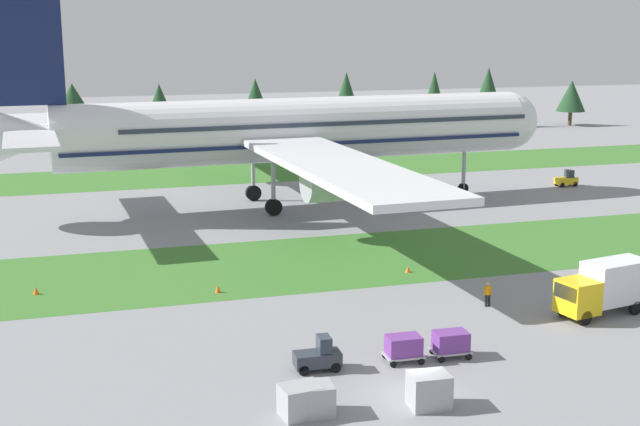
{
  "coord_description": "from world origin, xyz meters",
  "views": [
    {
      "loc": [
        -16.81,
        -38.98,
        18.97
      ],
      "look_at": [
        2.89,
        26.47,
        4.0
      ],
      "focal_mm": 48.47,
      "sensor_mm": 36.0,
      "label": 1
    }
  ],
  "objects_px": {
    "uld_container_2": "(429,390)",
    "taxiway_marker_1": "(36,291)",
    "uld_container_0": "(301,401)",
    "taxiway_marker_0": "(218,289)",
    "baggage_tug": "(319,356)",
    "ground_crew_marshaller": "(488,293)",
    "cargo_dolly_second": "(451,342)",
    "taxiway_marker_2": "(408,269)",
    "cargo_dolly_lead": "(404,347)",
    "pushback_tractor": "(567,179)",
    "catering_truck": "(605,286)",
    "airliner": "(284,130)",
    "uld_container_1": "(313,399)"
  },
  "relations": [
    {
      "from": "uld_container_2",
      "to": "taxiway_marker_1",
      "type": "height_order",
      "value": "uld_container_2"
    },
    {
      "from": "uld_container_0",
      "to": "taxiway_marker_0",
      "type": "height_order",
      "value": "uld_container_0"
    },
    {
      "from": "uld_container_0",
      "to": "taxiway_marker_0",
      "type": "xyz_separation_m",
      "value": [
        -0.38,
        21.13,
        -0.51
      ]
    },
    {
      "from": "uld_container_0",
      "to": "taxiway_marker_0",
      "type": "bearing_deg",
      "value": 91.03
    },
    {
      "from": "baggage_tug",
      "to": "ground_crew_marshaller",
      "type": "xyz_separation_m",
      "value": [
        14.33,
        7.37,
        0.13
      ]
    },
    {
      "from": "cargo_dolly_second",
      "to": "taxiway_marker_2",
      "type": "distance_m",
      "value": 17.62
    },
    {
      "from": "baggage_tug",
      "to": "cargo_dolly_lead",
      "type": "xyz_separation_m",
      "value": [
        5.02,
        -0.22,
        0.1
      ]
    },
    {
      "from": "baggage_tug",
      "to": "pushback_tractor",
      "type": "xyz_separation_m",
      "value": [
        44.57,
        45.32,
        0.0
      ]
    },
    {
      "from": "catering_truck",
      "to": "taxiway_marker_2",
      "type": "bearing_deg",
      "value": 23.01
    },
    {
      "from": "airliner",
      "to": "uld_container_1",
      "type": "relative_size",
      "value": 37.26
    },
    {
      "from": "ground_crew_marshaller",
      "to": "uld_container_2",
      "type": "relative_size",
      "value": 0.87
    },
    {
      "from": "uld_container_0",
      "to": "uld_container_2",
      "type": "relative_size",
      "value": 1.0
    },
    {
      "from": "baggage_tug",
      "to": "catering_truck",
      "type": "distance_m",
      "value": 21.36
    },
    {
      "from": "uld_container_1",
      "to": "taxiway_marker_1",
      "type": "height_order",
      "value": "uld_container_1"
    },
    {
      "from": "taxiway_marker_1",
      "to": "baggage_tug",
      "type": "bearing_deg",
      "value": -51.11
    },
    {
      "from": "baggage_tug",
      "to": "uld_container_1",
      "type": "height_order",
      "value": "baggage_tug"
    },
    {
      "from": "uld_container_1",
      "to": "cargo_dolly_second",
      "type": "bearing_deg",
      "value": 26.75
    },
    {
      "from": "cargo_dolly_lead",
      "to": "airliner",
      "type": "bearing_deg",
      "value": -3.05
    },
    {
      "from": "baggage_tug",
      "to": "uld_container_0",
      "type": "relative_size",
      "value": 1.33
    },
    {
      "from": "cargo_dolly_second",
      "to": "taxiway_marker_2",
      "type": "height_order",
      "value": "cargo_dolly_second"
    },
    {
      "from": "baggage_tug",
      "to": "uld_container_2",
      "type": "height_order",
      "value": "baggage_tug"
    },
    {
      "from": "uld_container_1",
      "to": "uld_container_2",
      "type": "xyz_separation_m",
      "value": [
        5.85,
        -0.9,
        0.11
      ]
    },
    {
      "from": "catering_truck",
      "to": "pushback_tractor",
      "type": "relative_size",
      "value": 2.74
    },
    {
      "from": "pushback_tractor",
      "to": "taxiway_marker_0",
      "type": "relative_size",
      "value": 4.62
    },
    {
      "from": "ground_crew_marshaller",
      "to": "taxiway_marker_1",
      "type": "relative_size",
      "value": 3.14
    },
    {
      "from": "ground_crew_marshaller",
      "to": "uld_container_2",
      "type": "distance_m",
      "value": 17.06
    },
    {
      "from": "baggage_tug",
      "to": "catering_truck",
      "type": "height_order",
      "value": "catering_truck"
    },
    {
      "from": "cargo_dolly_second",
      "to": "ground_crew_marshaller",
      "type": "relative_size",
      "value": 1.3
    },
    {
      "from": "taxiway_marker_2",
      "to": "cargo_dolly_lead",
      "type": "bearing_deg",
      "value": -113.27
    },
    {
      "from": "cargo_dolly_second",
      "to": "uld_container_0",
      "type": "height_order",
      "value": "uld_container_0"
    },
    {
      "from": "airliner",
      "to": "cargo_dolly_second",
      "type": "bearing_deg",
      "value": -4.27
    },
    {
      "from": "baggage_tug",
      "to": "uld_container_1",
      "type": "distance_m",
      "value": 5.61
    },
    {
      "from": "catering_truck",
      "to": "ground_crew_marshaller",
      "type": "xyz_separation_m",
      "value": [
        -6.69,
        3.71,
        -1.01
      ]
    },
    {
      "from": "taxiway_marker_2",
      "to": "uld_container_1",
      "type": "bearing_deg",
      "value": -122.8
    },
    {
      "from": "uld_container_1",
      "to": "ground_crew_marshaller",
      "type": "bearing_deg",
      "value": 37.99
    },
    {
      "from": "airliner",
      "to": "taxiway_marker_0",
      "type": "distance_m",
      "value": 31.54
    },
    {
      "from": "uld_container_0",
      "to": "cargo_dolly_lead",
      "type": "bearing_deg",
      "value": 33.94
    },
    {
      "from": "catering_truck",
      "to": "uld_container_2",
      "type": "bearing_deg",
      "value": 109.24
    },
    {
      "from": "cargo_dolly_second",
      "to": "taxiway_marker_2",
      "type": "relative_size",
      "value": 4.83
    },
    {
      "from": "taxiway_marker_0",
      "to": "uld_container_2",
      "type": "bearing_deg",
      "value": -72.74
    },
    {
      "from": "taxiway_marker_1",
      "to": "taxiway_marker_2",
      "type": "xyz_separation_m",
      "value": [
        27.76,
        -2.48,
        -0.04
      ]
    },
    {
      "from": "uld_container_2",
      "to": "uld_container_0",
      "type": "bearing_deg",
      "value": 172.0
    },
    {
      "from": "cargo_dolly_second",
      "to": "catering_truck",
      "type": "height_order",
      "value": "catering_truck"
    },
    {
      "from": "cargo_dolly_lead",
      "to": "taxiway_marker_0",
      "type": "xyz_separation_m",
      "value": [
        -7.89,
        16.07,
        -0.63
      ]
    },
    {
      "from": "baggage_tug",
      "to": "taxiway_marker_1",
      "type": "relative_size",
      "value": 4.79
    },
    {
      "from": "taxiway_marker_1",
      "to": "cargo_dolly_second",
      "type": "bearing_deg",
      "value": -39.87
    },
    {
      "from": "uld_container_1",
      "to": "airliner",
      "type": "bearing_deg",
      "value": 77.13
    },
    {
      "from": "catering_truck",
      "to": "uld_container_0",
      "type": "distance_m",
      "value": 25.18
    },
    {
      "from": "cargo_dolly_lead",
      "to": "taxiway_marker_0",
      "type": "distance_m",
      "value": 17.91
    },
    {
      "from": "uld_container_1",
      "to": "taxiway_marker_0",
      "type": "bearing_deg",
      "value": 92.7
    }
  ]
}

